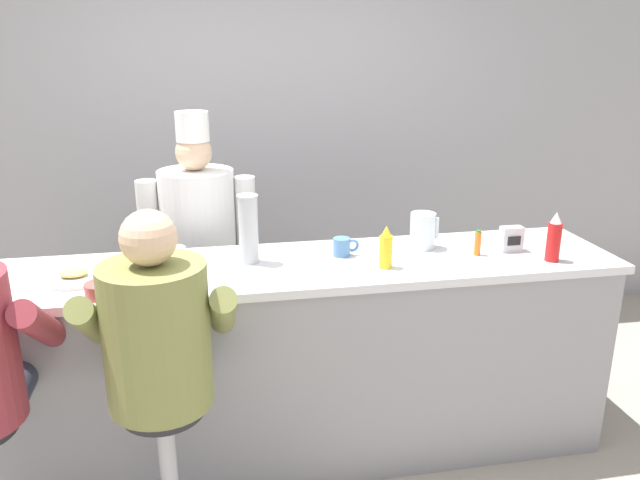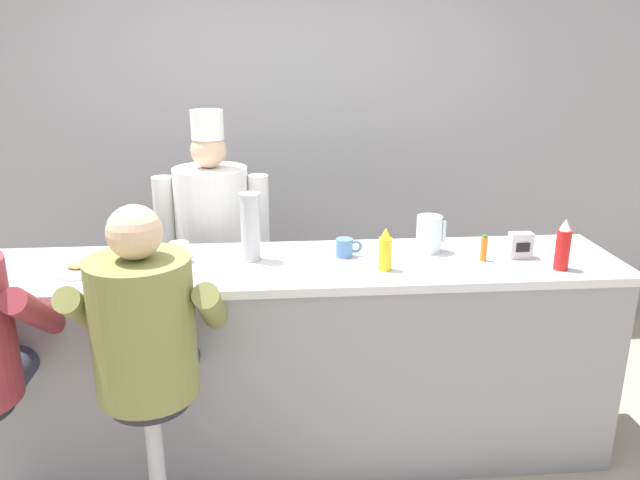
{
  "view_description": "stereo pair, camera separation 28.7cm",
  "coord_description": "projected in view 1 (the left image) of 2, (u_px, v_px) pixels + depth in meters",
  "views": [
    {
      "loc": [
        -0.4,
        -2.39,
        2.02
      ],
      "look_at": [
        0.11,
        0.29,
        1.14
      ],
      "focal_mm": 35.0,
      "sensor_mm": 36.0,
      "label": 1
    },
    {
      "loc": [
        -0.11,
        -2.43,
        2.02
      ],
      "look_at": [
        0.11,
        0.29,
        1.14
      ],
      "focal_mm": 35.0,
      "sensor_mm": 36.0,
      "label": 2
    }
  ],
  "objects": [
    {
      "name": "mustard_bottle_yellow",
      "position": [
        386.0,
        248.0,
        2.84
      ],
      "size": [
        0.06,
        0.06,
        0.2
      ],
      "color": "yellow",
      "rests_on": "diner_counter"
    },
    {
      "name": "coffee_mug_white",
      "position": [
        177.0,
        257.0,
        2.86
      ],
      "size": [
        0.14,
        0.09,
        0.1
      ],
      "color": "white",
      "rests_on": "diner_counter"
    },
    {
      "name": "napkin_dispenser_chrome",
      "position": [
        511.0,
        239.0,
        3.08
      ],
      "size": [
        0.11,
        0.07,
        0.12
      ],
      "color": "silver",
      "rests_on": "diner_counter"
    },
    {
      "name": "cook_in_whites_near",
      "position": [
        200.0,
        245.0,
        3.52
      ],
      "size": [
        0.65,
        0.42,
        1.66
      ],
      "color": "#232328",
      "rests_on": "ground_plane"
    },
    {
      "name": "diner_counter",
      "position": [
        297.0,
        360.0,
        3.08
      ],
      "size": [
        3.09,
        0.65,
        1.02
      ],
      "color": "gray",
      "rests_on": "ground_plane"
    },
    {
      "name": "coffee_mug_blue",
      "position": [
        343.0,
        247.0,
        3.01
      ],
      "size": [
        0.13,
        0.08,
        0.09
      ],
      "color": "#4C7AB2",
      "rests_on": "diner_counter"
    },
    {
      "name": "wall_back",
      "position": [
        261.0,
        143.0,
        4.26
      ],
      "size": [
        10.0,
        0.06,
        2.7
      ],
      "color": "#99999E",
      "rests_on": "ground_plane"
    },
    {
      "name": "water_pitcher_clear",
      "position": [
        423.0,
        231.0,
        3.11
      ],
      "size": [
        0.14,
        0.13,
        0.18
      ],
      "color": "silver",
      "rests_on": "diner_counter"
    },
    {
      "name": "diner_seated_olive",
      "position": [
        159.0,
        343.0,
        2.32
      ],
      "size": [
        0.59,
        0.58,
        1.47
      ],
      "color": "#B2B5BA",
      "rests_on": "ground_plane"
    },
    {
      "name": "breakfast_plate",
      "position": [
        74.0,
        277.0,
        2.71
      ],
      "size": [
        0.27,
        0.27,
        0.05
      ],
      "color": "white",
      "rests_on": "diner_counter"
    },
    {
      "name": "hot_sauce_bottle_orange",
      "position": [
        478.0,
        243.0,
        3.02
      ],
      "size": [
        0.03,
        0.03,
        0.13
      ],
      "color": "orange",
      "rests_on": "diner_counter"
    },
    {
      "name": "cereal_bowl",
      "position": [
        101.0,
        290.0,
        2.53
      ],
      "size": [
        0.13,
        0.13,
        0.06
      ],
      "color": "#B24C47",
      "rests_on": "diner_counter"
    },
    {
      "name": "cup_stack_steel",
      "position": [
        248.0,
        229.0,
        2.89
      ],
      "size": [
        0.1,
        0.1,
        0.33
      ],
      "color": "#B7BABF",
      "rests_on": "diner_counter"
    },
    {
      "name": "ketchup_bottle_red",
      "position": [
        554.0,
        238.0,
        2.93
      ],
      "size": [
        0.07,
        0.07,
        0.24
      ],
      "color": "red",
      "rests_on": "diner_counter"
    }
  ]
}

